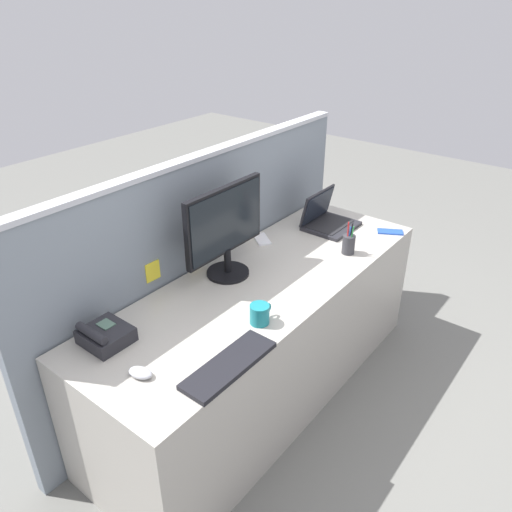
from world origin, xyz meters
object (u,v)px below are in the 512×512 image
object	(u,v)px
desk_phone	(105,335)
keyboard_main	(229,365)
coffee_mug	(260,314)
pen_cup	(349,244)
desktop_monitor	(225,227)
cell_phone_white_slab	(262,239)
cell_phone_blue_case	(390,232)
laptop	(326,218)
computer_mouse_right_hand	(140,373)

from	to	relation	value
desk_phone	keyboard_main	distance (m)	0.54
coffee_mug	desk_phone	bearing A→B (deg)	140.39
coffee_mug	pen_cup	bearing A→B (deg)	0.71
desktop_monitor	cell_phone_white_slab	distance (m)	0.50
keyboard_main	cell_phone_blue_case	bearing A→B (deg)	1.25
laptop	keyboard_main	world-z (taller)	laptop
cell_phone_blue_case	cell_phone_white_slab	world-z (taller)	same
desktop_monitor	laptop	xyz separation A→B (m)	(0.81, -0.10, -0.21)
pen_cup	cell_phone_blue_case	xyz separation A→B (m)	(0.39, -0.07, -0.05)
computer_mouse_right_hand	coffee_mug	world-z (taller)	coffee_mug
cell_phone_blue_case	coffee_mug	bearing A→B (deg)	147.53
desktop_monitor	computer_mouse_right_hand	size ratio (longest dim) A/B	5.24
laptop	computer_mouse_right_hand	world-z (taller)	laptop
laptop	coffee_mug	xyz separation A→B (m)	(-1.04, -0.29, -0.00)
desk_phone	cell_phone_blue_case	size ratio (longest dim) A/B	1.27
computer_mouse_right_hand	cell_phone_blue_case	size ratio (longest dim) A/B	0.67
laptop	coffee_mug	distance (m)	1.08
cell_phone_white_slab	coffee_mug	bearing A→B (deg)	-107.70
laptop	pen_cup	distance (m)	0.36
keyboard_main	coffee_mug	world-z (taller)	coffee_mug
laptop	cell_phone_white_slab	world-z (taller)	laptop
pen_cup	desktop_monitor	bearing A→B (deg)	146.59
keyboard_main	computer_mouse_right_hand	world-z (taller)	computer_mouse_right_hand
keyboard_main	coffee_mug	bearing A→B (deg)	16.06
cell_phone_blue_case	keyboard_main	bearing A→B (deg)	151.39
desk_phone	pen_cup	world-z (taller)	pen_cup
laptop	keyboard_main	xyz separation A→B (m)	(-1.34, -0.38, -0.04)
laptop	pen_cup	xyz separation A→B (m)	(-0.23, -0.28, 0.01)
pen_cup	desk_phone	bearing A→B (deg)	162.75
pen_cup	laptop	bearing A→B (deg)	50.76
pen_cup	cell_phone_white_slab	xyz separation A→B (m)	(-0.17, 0.47, -0.05)
cell_phone_white_slab	coffee_mug	xyz separation A→B (m)	(-0.64, -0.48, 0.04)
desk_phone	keyboard_main	xyz separation A→B (m)	(0.20, -0.50, -0.03)
pen_cup	cell_phone_blue_case	size ratio (longest dim) A/B	1.26
desktop_monitor	pen_cup	xyz separation A→B (m)	(0.58, -0.38, -0.21)
cell_phone_white_slab	coffee_mug	distance (m)	0.81
desktop_monitor	desk_phone	distance (m)	0.77
laptop	cell_phone_blue_case	xyz separation A→B (m)	(0.16, -0.35, -0.05)
cell_phone_blue_case	coffee_mug	size ratio (longest dim) A/B	1.19
laptop	keyboard_main	bearing A→B (deg)	-164.35
computer_mouse_right_hand	cell_phone_white_slab	xyz separation A→B (m)	(1.19, 0.34, -0.01)
coffee_mug	computer_mouse_right_hand	bearing A→B (deg)	165.04
laptop	pen_cup	world-z (taller)	laptop
cell_phone_white_slab	coffee_mug	size ratio (longest dim) A/B	1.21
laptop	cell_phone_blue_case	bearing A→B (deg)	-65.78
desk_phone	keyboard_main	size ratio (longest dim) A/B	0.44
desk_phone	pen_cup	distance (m)	1.38
keyboard_main	coffee_mug	distance (m)	0.32
cell_phone_blue_case	desktop_monitor	bearing A→B (deg)	125.34
keyboard_main	cell_phone_white_slab	size ratio (longest dim) A/B	2.84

